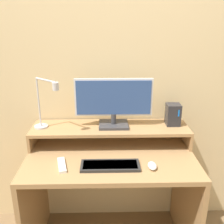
# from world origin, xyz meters

# --- Properties ---
(wall_back) EXTENTS (6.00, 0.05, 2.50)m
(wall_back) POSITION_xyz_m (0.00, 0.68, 1.25)
(wall_back) COLOR beige
(wall_back) RESTS_ON ground_plane
(desk) EXTENTS (1.12, 0.65, 0.76)m
(desk) POSITION_xyz_m (0.00, 0.32, 0.53)
(desk) COLOR #A87F51
(desk) RESTS_ON ground_plane
(monitor_shelf) EXTENTS (1.12, 0.29, 0.13)m
(monitor_shelf) POSITION_xyz_m (0.00, 0.50, 0.87)
(monitor_shelf) COLOR #A87F51
(monitor_shelf) RESTS_ON desk
(monitor) EXTENTS (0.54, 0.18, 0.34)m
(monitor) POSITION_xyz_m (0.02, 0.51, 1.07)
(monitor) COLOR #38383D
(monitor) RESTS_ON monitor_shelf
(desk_lamp) EXTENTS (0.22, 0.20, 0.36)m
(desk_lamp) POSITION_xyz_m (-0.44, 0.45, 1.06)
(desk_lamp) COLOR silver
(desk_lamp) RESTS_ON monitor_shelf
(router_dock) EXTENTS (0.10, 0.10, 0.16)m
(router_dock) POSITION_xyz_m (0.45, 0.52, 0.97)
(router_dock) COLOR #28282D
(router_dock) RESTS_ON monitor_shelf
(keyboard) EXTENTS (0.36, 0.13, 0.02)m
(keyboard) POSITION_xyz_m (-0.01, 0.17, 0.77)
(keyboard) COLOR #282828
(keyboard) RESTS_ON desk
(mouse) EXTENTS (0.05, 0.09, 0.03)m
(mouse) POSITION_xyz_m (0.25, 0.15, 0.77)
(mouse) COLOR white
(mouse) RESTS_ON desk
(remote_control) EXTENTS (0.08, 0.18, 0.02)m
(remote_control) POSITION_xyz_m (-0.30, 0.19, 0.77)
(remote_control) COLOR white
(remote_control) RESTS_ON desk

